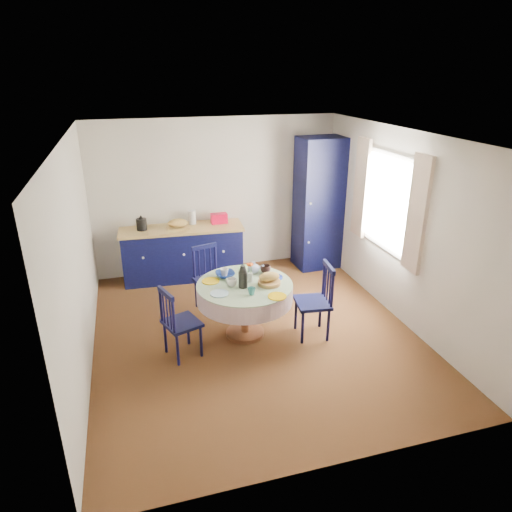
{
  "coord_description": "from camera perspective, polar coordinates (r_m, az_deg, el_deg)",
  "views": [
    {
      "loc": [
        -1.39,
        -4.91,
        3.18
      ],
      "look_at": [
        0.08,
        0.2,
        0.99
      ],
      "focal_mm": 32.0,
      "sensor_mm": 36.0,
      "label": 1
    }
  ],
  "objects": [
    {
      "name": "ceiling",
      "position": [
        5.15,
        -0.24,
        14.82
      ],
      "size": [
        4.5,
        4.5,
        0.0
      ],
      "primitive_type": "plane",
      "rotation": [
        3.14,
        0.0,
        0.0
      ],
      "color": "white",
      "rests_on": "wall_back"
    },
    {
      "name": "window",
      "position": [
        6.41,
        16.18,
        6.53
      ],
      "size": [
        0.1,
        1.74,
        1.45
      ],
      "color": "white",
      "rests_on": "wall_right"
    },
    {
      "name": "wall_back",
      "position": [
        7.54,
        -4.93,
        7.49
      ],
      "size": [
        4.0,
        0.02,
        2.5
      ],
      "primitive_type": "cube",
      "color": "beige",
      "rests_on": "floor"
    },
    {
      "name": "mug_b",
      "position": [
        5.35,
        -0.55,
        -4.43
      ],
      "size": [
        0.09,
        0.09,
        0.09
      ],
      "primitive_type": "imported",
      "color": "#2B6F6B",
      "rests_on": "dining_table"
    },
    {
      "name": "kitchen_counter",
      "position": [
        7.43,
        -9.12,
        0.52
      ],
      "size": [
        1.97,
        0.73,
        1.1
      ],
      "rotation": [
        0.0,
        0.0,
        -0.07
      ],
      "color": "black",
      "rests_on": "floor"
    },
    {
      "name": "chair_right",
      "position": [
        5.78,
        7.49,
        -5.53
      ],
      "size": [
        0.46,
        0.48,
        0.97
      ],
      "rotation": [
        0.0,
        0.0,
        -1.69
      ],
      "color": "black",
      "rests_on": "floor"
    },
    {
      "name": "mug_d",
      "position": [
        5.84,
        -3.98,
        -2.03
      ],
      "size": [
        0.11,
        0.11,
        0.1
      ],
      "primitive_type": "imported",
      "color": "silver",
      "rests_on": "dining_table"
    },
    {
      "name": "floor",
      "position": [
        6.01,
        -0.2,
        -9.54
      ],
      "size": [
        4.5,
        4.5,
        0.0
      ],
      "primitive_type": "plane",
      "color": "black",
      "rests_on": "ground"
    },
    {
      "name": "pantry_cabinet",
      "position": [
        7.7,
        7.98,
        6.46
      ],
      "size": [
        0.79,
        0.58,
        2.19
      ],
      "rotation": [
        0.0,
        0.0,
        0.04
      ],
      "color": "black",
      "rests_on": "floor"
    },
    {
      "name": "wall_right",
      "position": [
        6.27,
        17.69,
        3.39
      ],
      "size": [
        0.02,
        4.5,
        2.5
      ],
      "primitive_type": "cube",
      "color": "beige",
      "rests_on": "floor"
    },
    {
      "name": "chair_far",
      "position": [
        6.43,
        -5.85,
        -2.73
      ],
      "size": [
        0.49,
        0.48,
        0.92
      ],
      "rotation": [
        0.0,
        0.0,
        0.25
      ],
      "color": "black",
      "rests_on": "floor"
    },
    {
      "name": "cobalt_bowl",
      "position": [
        5.82,
        -3.88,
        -2.31
      ],
      "size": [
        0.24,
        0.24,
        0.06
      ],
      "primitive_type": "imported",
      "color": "navy",
      "rests_on": "dining_table"
    },
    {
      "name": "wall_left",
      "position": [
        5.31,
        -21.47,
        -0.54
      ],
      "size": [
        0.02,
        4.5,
        2.5
      ],
      "primitive_type": "cube",
      "color": "beige",
      "rests_on": "floor"
    },
    {
      "name": "mug_a",
      "position": [
        5.56,
        -3.01,
        -3.31
      ],
      "size": [
        0.12,
        0.12,
        0.1
      ],
      "primitive_type": "imported",
      "color": "silver",
      "rests_on": "dining_table"
    },
    {
      "name": "chair_left",
      "position": [
        5.42,
        -9.63,
        -8.16
      ],
      "size": [
        0.49,
        0.5,
        0.89
      ],
      "rotation": [
        0.0,
        0.0,
        1.92
      ],
      "color": "black",
      "rests_on": "floor"
    },
    {
      "name": "dining_table",
      "position": [
        5.69,
        -1.34,
        -4.57
      ],
      "size": [
        1.19,
        1.19,
        1.0
      ],
      "color": "#583119",
      "rests_on": "floor"
    },
    {
      "name": "mug_c",
      "position": [
        5.91,
        1.19,
        -1.63
      ],
      "size": [
        0.13,
        0.13,
        0.11
      ],
      "primitive_type": "imported",
      "color": "black",
      "rests_on": "dining_table"
    }
  ]
}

